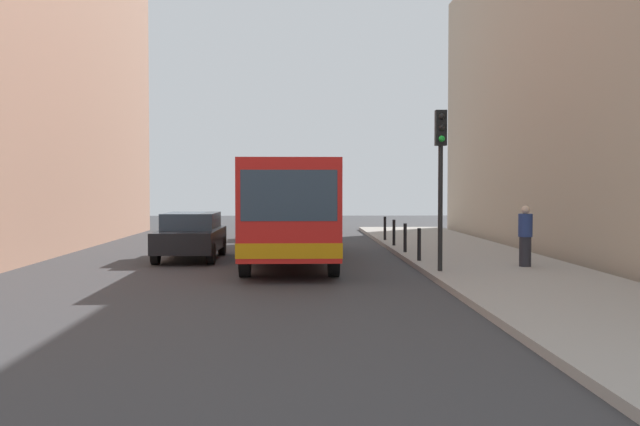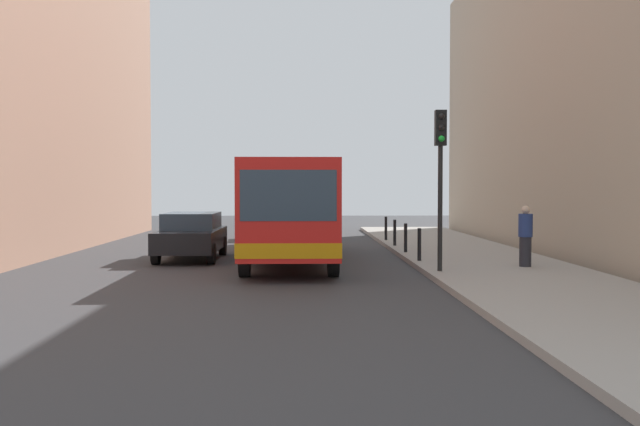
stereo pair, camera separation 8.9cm
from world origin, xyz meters
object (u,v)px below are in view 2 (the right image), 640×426
at_px(car_beside_bus, 191,235).
at_px(bollard_far, 395,233).
at_px(traffic_light, 440,159).
at_px(bollard_near, 419,244).
at_px(bollard_farthest, 386,228).
at_px(bollard_mid, 406,238).
at_px(pedestrian_near_signal, 525,236).
at_px(bus, 290,206).
at_px(car_behind_bus, 282,221).

distance_m(car_beside_bus, bollard_far, 7.81).
xyz_separation_m(traffic_light, bollard_far, (-0.10, 8.38, -2.38)).
relative_size(bollard_near, bollard_farthest, 1.00).
height_order(bollard_mid, pedestrian_near_signal, pedestrian_near_signal).
distance_m(bus, bollard_farthest, 8.15).
height_order(car_behind_bus, bollard_mid, car_behind_bus).
height_order(car_beside_bus, car_behind_bus, same).
relative_size(bus, pedestrian_near_signal, 6.70).
bearing_deg(bollard_mid, bollard_near, -90.00).
relative_size(bus, bollard_mid, 11.62).
distance_m(car_beside_bus, pedestrian_near_signal, 10.25).
relative_size(bus, traffic_light, 2.69).
bearing_deg(car_behind_bus, traffic_light, 103.62).
relative_size(bus, bollard_farthest, 11.62).
bearing_deg(car_behind_bus, pedestrian_near_signal, 114.11).
relative_size(car_behind_bus, bollard_farthest, 4.75).
distance_m(bollard_mid, bollard_farthest, 5.69).
distance_m(bollard_near, pedestrian_near_signal, 3.12).
xyz_separation_m(car_behind_bus, bollard_far, (4.31, -5.71, -0.16)).
xyz_separation_m(car_beside_bus, bollard_far, (6.92, 3.61, -0.16)).
height_order(car_behind_bus, pedestrian_near_signal, pedestrian_near_signal).
bearing_deg(bollard_far, car_beside_bus, -152.49).
relative_size(bollard_near, bollard_mid, 1.00).
bearing_deg(bollard_near, bus, 159.61).
height_order(traffic_light, bollard_near, traffic_light).
bearing_deg(bollard_farthest, bollard_near, -90.00).
bearing_deg(bollard_near, traffic_light, -87.87).
bearing_deg(bus, bollard_mid, -159.47).
bearing_deg(bollard_far, pedestrian_near_signal, -70.52).
relative_size(car_behind_bus, bollard_near, 4.75).
bearing_deg(bollard_mid, car_beside_bus, -173.73).
xyz_separation_m(traffic_light, bollard_mid, (-0.10, 5.53, -2.38)).
xyz_separation_m(bollard_mid, bollard_far, (0.00, 2.85, 0.00)).
relative_size(bollard_near, pedestrian_near_signal, 0.58).
height_order(car_behind_bus, bollard_near, car_behind_bus).
bearing_deg(pedestrian_near_signal, bollard_farthest, 29.49).
relative_size(traffic_light, bollard_farthest, 4.32).
bearing_deg(traffic_light, car_behind_bus, 107.37).
distance_m(bollard_near, bollard_mid, 2.85).
bearing_deg(pedestrian_near_signal, car_beside_bus, 83.65).
bearing_deg(bus, traffic_light, 133.14).
xyz_separation_m(bollard_far, bollard_farthest, (0.00, 2.85, 0.00)).
bearing_deg(bollard_far, traffic_light, -89.32).
bearing_deg(bollard_farthest, car_beside_bus, -137.02).
relative_size(bollard_mid, pedestrian_near_signal, 0.58).
xyz_separation_m(car_behind_bus, bollard_farthest, (4.31, -2.86, -0.16)).
xyz_separation_m(bollard_near, bollard_mid, (0.00, 2.85, 0.00)).
bearing_deg(bollard_farthest, bus, -117.91).
distance_m(bus, traffic_light, 5.78).
bearing_deg(pedestrian_near_signal, traffic_light, 127.17).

